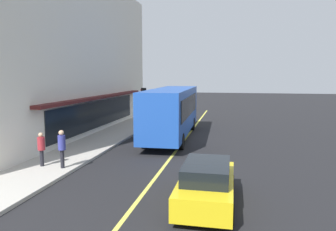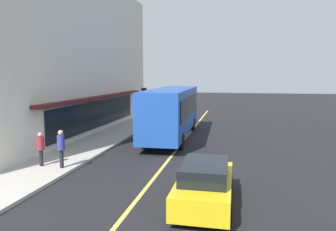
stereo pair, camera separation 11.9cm
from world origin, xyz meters
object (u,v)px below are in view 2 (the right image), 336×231
object	(u,v)px
traffic_light	(144,97)
pedestrian_waiting	(41,146)
car_yellow	(205,184)
pedestrian_at_corner	(61,145)
bus	(172,110)

from	to	relation	value
traffic_light	pedestrian_waiting	size ratio (longest dim) A/B	1.98
car_yellow	pedestrian_waiting	distance (m)	8.45
car_yellow	pedestrian_at_corner	distance (m)	7.38
bus	car_yellow	xyz separation A→B (m)	(-11.47, -3.40, -1.24)
bus	pedestrian_waiting	bearing A→B (deg)	152.37
car_yellow	pedestrian_at_corner	size ratio (longest dim) A/B	2.41
bus	car_yellow	world-z (taller)	bus
pedestrian_at_corner	pedestrian_waiting	bearing A→B (deg)	85.33
traffic_light	car_yellow	size ratio (longest dim) A/B	0.74
traffic_light	pedestrian_waiting	xyz separation A→B (m)	(-13.51, 1.21, -1.42)
traffic_light	pedestrian_at_corner	bearing A→B (deg)	179.63
car_yellow	pedestrian_at_corner	world-z (taller)	pedestrian_at_corner
bus	pedestrian_at_corner	bearing A→B (deg)	158.57
pedestrian_at_corner	bus	bearing A→B (deg)	-21.43
bus	car_yellow	distance (m)	12.03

